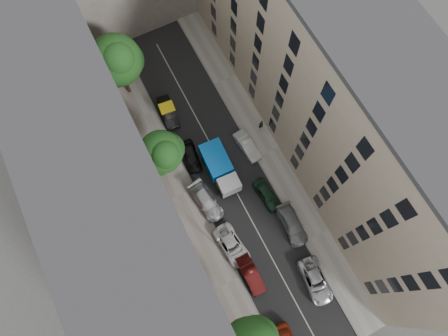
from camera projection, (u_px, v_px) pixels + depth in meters
ground at (226, 173)px, 46.04m from camera, size 120.00×120.00×0.00m
road_surface at (226, 173)px, 46.03m from camera, size 8.00×44.00×0.02m
sidewalk_left at (183, 193)px, 45.15m from camera, size 3.00×44.00×0.15m
sidewalk_right at (268, 152)px, 46.79m from camera, size 3.00×44.00×0.15m
building_left at (115, 190)px, 34.96m from camera, size 8.00×44.00×20.00m
building_right at (328, 90)px, 38.24m from camera, size 8.00×44.00×20.00m
tarp_truck at (220, 168)px, 44.57m from camera, size 2.70×6.28×2.86m
car_left_1 at (251, 275)px, 41.59m from camera, size 1.55×4.36×1.43m
car_left_2 at (232, 245)px, 42.61m from camera, size 2.74×5.17×1.38m
car_left_3 at (206, 201)px, 44.17m from camera, size 2.70×5.26×1.46m
car_left_4 at (191, 156)px, 45.95m from camera, size 2.18×4.35×1.42m
car_left_5 at (168, 112)px, 47.79m from camera, size 1.94×4.57×1.47m
car_right_0 at (316, 281)px, 41.40m from camera, size 2.86×5.28×1.41m
car_right_1 at (292, 225)px, 43.32m from camera, size 2.27×5.03×1.43m
car_right_2 at (267, 195)px, 44.46m from camera, size 1.98×4.18×1.38m
car_right_3 at (247, 146)px, 46.40m from camera, size 1.85×4.28×1.37m
tree_mid at (162, 153)px, 40.56m from camera, size 4.92×4.57×8.40m
tree_far at (118, 62)px, 43.41m from camera, size 5.94×5.76×9.55m
lamp_post at (218, 242)px, 39.72m from camera, size 0.36×0.36×5.69m
pedestrian at (261, 125)px, 47.01m from camera, size 0.61×0.42×1.61m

